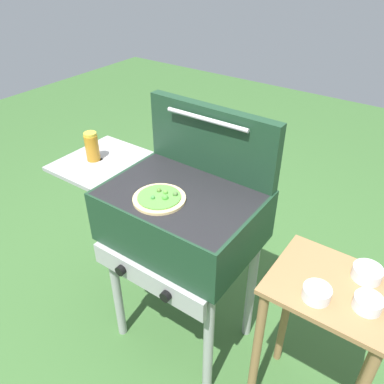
{
  "coord_description": "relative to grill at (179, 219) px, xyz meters",
  "views": [
    {
      "loc": [
        0.8,
        -1.06,
        1.78
      ],
      "look_at": [
        0.05,
        0.0,
        0.92
      ],
      "focal_mm": 36.48,
      "sensor_mm": 36.0,
      "label": 1
    }
  ],
  "objects": [
    {
      "name": "topping_bowl_near",
      "position": [
        0.79,
        -0.03,
        0.03
      ],
      "size": [
        0.09,
        0.09,
        0.04
      ],
      "color": "silver",
      "rests_on": "prep_table"
    },
    {
      "name": "topping_bowl_far",
      "position": [
        0.75,
        0.1,
        0.03
      ],
      "size": [
        0.1,
        0.1,
        0.04
      ],
      "color": "silver",
      "rests_on": "prep_table"
    },
    {
      "name": "grill",
      "position": [
        0.0,
        0.0,
        0.0
      ],
      "size": [
        0.96,
        0.53,
        0.9
      ],
      "color": "#193823",
      "rests_on": "ground_plane"
    },
    {
      "name": "grill_lid_open",
      "position": [
        0.01,
        0.22,
        0.3
      ],
      "size": [
        0.63,
        0.08,
        0.3
      ],
      "color": "#193823",
      "rests_on": "grill"
    },
    {
      "name": "prep_table",
      "position": [
        0.67,
        0.0,
        -0.21
      ],
      "size": [
        0.44,
        0.36,
        0.77
      ],
      "color": "olive",
      "rests_on": "ground_plane"
    },
    {
      "name": "pizza_veggie",
      "position": [
        -0.03,
        -0.09,
        0.15
      ],
      "size": [
        0.21,
        0.21,
        0.03
      ],
      "color": "#E0C17F",
      "rests_on": "grill"
    },
    {
      "name": "ground_plane",
      "position": [
        0.01,
        0.0,
        -0.76
      ],
      "size": [
        8.0,
        8.0,
        0.0
      ],
      "primitive_type": "plane",
      "color": "#38602D"
    },
    {
      "name": "sauce_jar",
      "position": [
        -0.49,
        -0.01,
        0.21
      ],
      "size": [
        0.06,
        0.06,
        0.14
      ],
      "color": "#B77A1E",
      "rests_on": "grill"
    },
    {
      "name": "topping_bowl_middle",
      "position": [
        0.64,
        -0.09,
        0.03
      ],
      "size": [
        0.09,
        0.09,
        0.04
      ],
      "color": "silver",
      "rests_on": "prep_table"
    }
  ]
}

